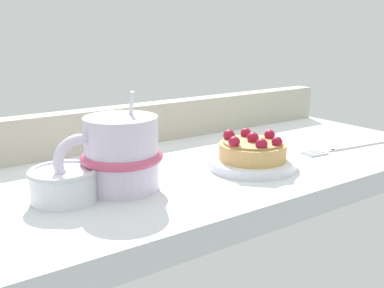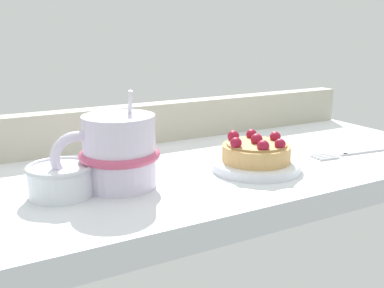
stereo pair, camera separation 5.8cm
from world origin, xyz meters
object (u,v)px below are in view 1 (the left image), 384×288
(dessert_plate, at_px, (252,163))
(sugar_bowl, at_px, (64,183))
(dessert_fork, at_px, (346,147))
(coffee_mug, at_px, (120,154))
(raspberry_tart, at_px, (252,149))

(dessert_plate, relative_size, sugar_bowl, 1.57)
(dessert_fork, distance_m, sugar_bowl, 0.45)
(dessert_plate, xyz_separation_m, coffee_mug, (-0.19, 0.03, 0.04))
(dessert_fork, bearing_deg, sugar_bowl, 174.37)
(dessert_plate, xyz_separation_m, sugar_bowl, (-0.26, 0.03, 0.01))
(dessert_fork, relative_size, sugar_bowl, 2.25)
(raspberry_tart, bearing_deg, coffee_mug, 171.93)
(raspberry_tart, distance_m, dessert_fork, 0.19)
(raspberry_tart, distance_m, coffee_mug, 0.19)
(dessert_plate, bearing_deg, coffee_mug, 171.92)
(dessert_fork, xyz_separation_m, sugar_bowl, (-0.45, 0.04, 0.02))
(dessert_plate, height_order, coffee_mug, coffee_mug)
(dessert_plate, relative_size, raspberry_tart, 1.32)
(raspberry_tart, relative_size, coffee_mug, 0.70)
(dessert_plate, xyz_separation_m, dessert_fork, (0.19, -0.01, -0.00))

